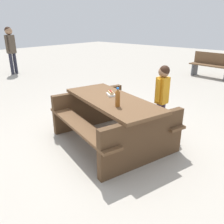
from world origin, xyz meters
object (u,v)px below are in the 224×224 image
object	(u,v)px
picnic_table	(112,117)
soda_bottle	(118,98)
bystander_adult	(10,44)
hotdog_tray	(111,93)
child_in_coat	(162,91)
park_bench_near	(212,65)

from	to	relation	value
picnic_table	soda_bottle	world-z (taller)	soda_bottle
soda_bottle	bystander_adult	bearing A→B (deg)	-15.24
hotdog_tray	soda_bottle	bearing A→B (deg)	141.87
child_in_coat	park_bench_near	world-z (taller)	child_in_coat
park_bench_near	bystander_adult	xyz separation A→B (m)	(5.86, 4.35, 0.64)
picnic_table	bystander_adult	distance (m)	6.60
soda_bottle	child_in_coat	xyz separation A→B (m)	(-0.10, -1.07, -0.11)
picnic_table	child_in_coat	world-z (taller)	child_in_coat
child_in_coat	park_bench_near	bearing A→B (deg)	-79.91
soda_bottle	hotdog_tray	xyz separation A→B (m)	(0.42, -0.33, -0.09)
picnic_table	child_in_coat	bearing A→B (deg)	-114.70
child_in_coat	bystander_adult	size ratio (longest dim) A/B	0.70
hotdog_tray	park_bench_near	distance (m)	5.86
child_in_coat	bystander_adult	distance (m)	6.81
picnic_table	park_bench_near	xyz separation A→B (m)	(0.51, -5.95, 0.00)
soda_bottle	park_bench_near	world-z (taller)	soda_bottle
soda_bottle	park_bench_near	distance (m)	6.23
picnic_table	soda_bottle	xyz separation A→B (m)	(-0.30, 0.22, 0.43)
hotdog_tray	bystander_adult	size ratio (longest dim) A/B	0.12
park_bench_near	bystander_adult	distance (m)	7.32
child_in_coat	bystander_adult	xyz separation A→B (m)	(6.76, -0.74, 0.32)
soda_bottle	picnic_table	bearing A→B (deg)	-36.38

